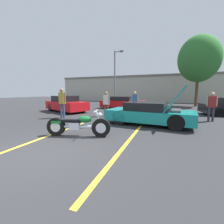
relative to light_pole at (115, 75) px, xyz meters
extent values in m
plane|color=#2D2D30|center=(3.41, -15.82, -3.81)|extent=(80.00, 80.00, 0.00)
cube|color=yellow|center=(2.36, -14.38, -3.80)|extent=(0.12, 5.71, 0.01)
cube|color=yellow|center=(5.35, -14.38, -3.80)|extent=(0.12, 5.71, 0.01)
cube|color=#B2AD9E|center=(3.41, 8.03, -1.61)|extent=(32.00, 4.00, 4.40)
cube|color=slate|center=(3.41, 8.03, 0.44)|extent=(32.00, 4.20, 0.30)
cylinder|color=slate|center=(-0.09, 0.00, -0.38)|extent=(0.18, 0.18, 6.86)
cylinder|color=slate|center=(0.36, 0.00, 2.90)|extent=(0.90, 0.10, 0.10)
cube|color=#4C4C51|center=(0.81, 0.00, 2.90)|extent=(0.44, 0.28, 0.16)
cylinder|color=brown|center=(9.56, 0.63, -2.12)|extent=(0.32, 0.32, 3.38)
ellipsoid|color=#2D702D|center=(9.56, 0.63, 1.47)|extent=(4.40, 4.40, 5.06)
cylinder|color=black|center=(4.27, -13.91, -3.46)|extent=(0.70, 0.33, 0.68)
cylinder|color=black|center=(2.62, -14.36, -3.46)|extent=(0.70, 0.33, 0.68)
cylinder|color=silver|center=(4.27, -13.91, -3.46)|extent=(0.41, 0.26, 0.37)
cylinder|color=silver|center=(2.62, -14.36, -3.46)|extent=(0.41, 0.26, 0.37)
cylinder|color=silver|center=(3.45, -14.13, -3.45)|extent=(1.44, 0.49, 0.12)
cube|color=silver|center=(3.32, -14.17, -3.41)|extent=(0.41, 0.32, 0.28)
ellipsoid|color=#146B2D|center=(3.69, -14.07, -3.17)|extent=(0.56, 0.40, 0.26)
cube|color=black|center=(3.20, -14.20, -3.23)|extent=(0.76, 0.44, 0.10)
cube|color=#146B2D|center=(2.66, -14.34, -3.28)|extent=(0.42, 0.31, 0.10)
cylinder|color=silver|center=(4.19, -13.93, -3.14)|extent=(0.31, 0.15, 0.63)
cylinder|color=silver|center=(4.09, -13.96, -2.85)|extent=(0.22, 0.69, 0.04)
sphere|color=silver|center=(4.23, -13.92, -2.99)|extent=(0.16, 0.16, 0.16)
cylinder|color=silver|center=(3.04, -14.13, -3.51)|extent=(1.10, 0.37, 0.09)
cube|color=teal|center=(5.68, -11.08, -3.34)|extent=(4.39, 2.32, 0.53)
cube|color=black|center=(5.52, -11.06, -2.88)|extent=(2.07, 1.88, 0.40)
cylinder|color=black|center=(6.89, -12.04, -3.45)|extent=(0.73, 0.30, 0.71)
cylinder|color=black|center=(7.07, -10.40, -3.45)|extent=(0.73, 0.30, 0.71)
cylinder|color=black|center=(4.29, -11.76, -3.45)|extent=(0.73, 0.30, 0.71)
cylinder|color=black|center=(4.47, -10.12, -3.45)|extent=(0.73, 0.30, 0.71)
cube|color=teal|center=(6.88, -11.21, -2.48)|extent=(1.06, 1.81, 1.23)
cube|color=#4C4C51|center=(6.84, -11.21, -3.12)|extent=(0.71, 1.09, 0.28)
cylinder|color=black|center=(9.78, -7.03, -3.50)|extent=(0.63, 0.30, 0.61)
cylinder|color=black|center=(9.56, -5.33, -3.50)|extent=(0.63, 0.30, 0.61)
cube|color=red|center=(-1.43, -8.42, -3.28)|extent=(4.48, 3.21, 0.68)
cube|color=black|center=(-1.58, -8.36, -2.71)|extent=(2.32, 2.17, 0.47)
cylinder|color=black|center=(-0.54, -9.62, -3.47)|extent=(0.70, 0.46, 0.67)
cylinder|color=black|center=(0.05, -8.22, -3.47)|extent=(0.70, 0.46, 0.67)
cylinder|color=black|center=(-2.90, -8.62, -3.47)|extent=(0.70, 0.46, 0.67)
cylinder|color=black|center=(-2.31, -7.22, -3.47)|extent=(0.70, 0.46, 0.67)
cube|color=red|center=(2.40, -4.55, -3.32)|extent=(4.35, 1.72, 0.63)
cube|color=black|center=(2.22, -4.55, -2.81)|extent=(1.96, 1.54, 0.40)
cylinder|color=black|center=(3.74, -5.30, -3.50)|extent=(0.61, 0.22, 0.61)
cylinder|color=black|center=(3.74, -3.82, -3.50)|extent=(0.61, 0.22, 0.61)
cylinder|color=black|center=(1.05, -5.29, -3.50)|extent=(0.61, 0.22, 0.61)
cylinder|color=black|center=(1.05, -3.81, -3.50)|extent=(0.61, 0.22, 0.61)
cylinder|color=#38476B|center=(0.19, -11.07, -3.35)|extent=(0.12, 0.12, 0.90)
cylinder|color=#38476B|center=(0.39, -11.07, -3.35)|extent=(0.12, 0.12, 0.90)
cube|color=#B29933|center=(0.29, -11.07, -2.55)|extent=(0.36, 0.20, 0.71)
cylinder|color=#9E704C|center=(0.07, -11.07, -2.51)|extent=(0.08, 0.08, 0.64)
cylinder|color=#9E704C|center=(0.51, -11.07, -2.51)|extent=(0.08, 0.08, 0.64)
sphere|color=#9E704C|center=(0.29, -11.07, -2.07)|extent=(0.24, 0.24, 0.24)
cylinder|color=brown|center=(2.56, -9.54, -3.40)|extent=(0.12, 0.12, 0.81)
cylinder|color=brown|center=(2.76, -9.54, -3.40)|extent=(0.12, 0.12, 0.81)
cube|color=white|center=(2.66, -9.54, -2.68)|extent=(0.36, 0.20, 0.64)
cylinder|color=#9E704C|center=(2.44, -9.54, -2.65)|extent=(0.08, 0.08, 0.57)
cylinder|color=#9E704C|center=(2.88, -9.54, -2.65)|extent=(0.08, 0.08, 0.57)
sphere|color=#9E704C|center=(2.66, -9.54, -2.25)|extent=(0.22, 0.22, 0.22)
cylinder|color=#333338|center=(8.72, -9.13, -3.41)|extent=(0.12, 0.12, 0.79)
cylinder|color=#333338|center=(8.92, -9.13, -3.41)|extent=(0.12, 0.12, 0.79)
cube|color=maroon|center=(8.82, -9.13, -2.70)|extent=(0.36, 0.20, 0.62)
cylinder|color=tan|center=(8.60, -9.13, -2.67)|extent=(0.08, 0.08, 0.56)
cylinder|color=tan|center=(9.04, -9.13, -2.67)|extent=(0.08, 0.08, 0.56)
sphere|color=tan|center=(8.82, -9.13, -2.28)|extent=(0.21, 0.21, 0.21)
cylinder|color=gray|center=(4.14, -7.84, -3.40)|extent=(0.12, 0.12, 0.81)
cylinder|color=gray|center=(4.34, -7.84, -3.40)|extent=(0.12, 0.12, 0.81)
cube|color=#335B93|center=(4.24, -7.84, -2.67)|extent=(0.36, 0.20, 0.64)
cylinder|color=tan|center=(4.02, -7.84, -2.64)|extent=(0.08, 0.08, 0.58)
cylinder|color=tan|center=(4.46, -7.84, -2.64)|extent=(0.08, 0.08, 0.58)
sphere|color=tan|center=(4.24, -7.84, -2.24)|extent=(0.22, 0.22, 0.22)
camera|label=1|loc=(6.52, -18.80, -2.17)|focal=24.00mm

